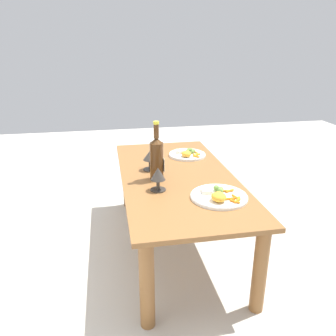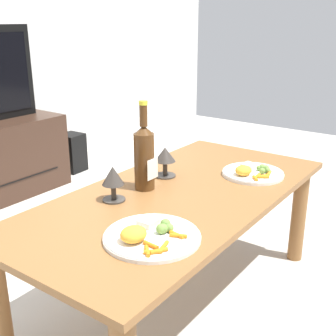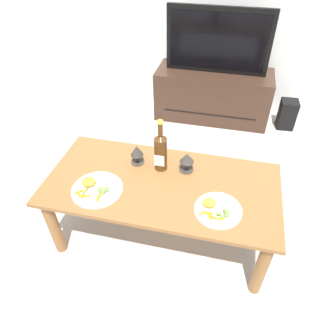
{
  "view_description": "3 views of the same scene",
  "coord_description": "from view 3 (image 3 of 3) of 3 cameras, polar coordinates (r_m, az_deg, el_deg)",
  "views": [
    {
      "loc": [
        -1.87,
        0.4,
        1.26
      ],
      "look_at": [
        -0.04,
        0.06,
        0.56
      ],
      "focal_mm": 36.12,
      "sensor_mm": 36.0,
      "label": 1
    },
    {
      "loc": [
        -1.28,
        -0.87,
        1.13
      ],
      "look_at": [
        0.03,
        0.07,
        0.57
      ],
      "focal_mm": 46.58,
      "sensor_mm": 36.0,
      "label": 2
    },
    {
      "loc": [
        0.34,
        -1.28,
        1.76
      ],
      "look_at": [
        0.02,
        0.06,
        0.57
      ],
      "focal_mm": 32.72,
      "sensor_mm": 36.0,
      "label": 3
    }
  ],
  "objects": [
    {
      "name": "tv_stand",
      "position": [
        3.3,
        8.3,
        13.34
      ],
      "size": [
        1.15,
        0.46,
        0.5
      ],
      "color": "#382319",
      "rests_on": "ground_plane"
    },
    {
      "name": "dinner_plate_right",
      "position": [
        1.69,
        9.2,
        -7.57
      ],
      "size": [
        0.26,
        0.26,
        0.05
      ],
      "color": "white",
      "rests_on": "dining_table"
    },
    {
      "name": "wine_bottle",
      "position": [
        1.85,
        -1.37,
        3.27
      ],
      "size": [
        0.08,
        0.08,
        0.35
      ],
      "color": "#4C2D14",
      "rests_on": "dining_table"
    },
    {
      "name": "dinner_plate_left",
      "position": [
        1.83,
        -13.18,
        -3.68
      ],
      "size": [
        0.3,
        0.3,
        0.06
      ],
      "color": "white",
      "rests_on": "dining_table"
    },
    {
      "name": "dining_table",
      "position": [
        1.89,
        -1.12,
        -4.55
      ],
      "size": [
        1.39,
        0.67,
        0.49
      ],
      "color": "brown",
      "rests_on": "ground_plane"
    },
    {
      "name": "tv_screen",
      "position": [
        3.09,
        9.34,
        22.32
      ],
      "size": [
        0.97,
        0.05,
        0.59
      ],
      "color": "black",
      "rests_on": "tv_stand"
    },
    {
      "name": "ground_plane",
      "position": [
        2.2,
        -0.98,
        -12.08
      ],
      "size": [
        6.4,
        6.4,
        0.0
      ],
      "primitive_type": "plane",
      "color": "#B7B2A8"
    },
    {
      "name": "goblet_left",
      "position": [
        1.93,
        -5.83,
        3.03
      ],
      "size": [
        0.08,
        0.08,
        0.13
      ],
      "color": "#38332D",
      "rests_on": "dining_table"
    },
    {
      "name": "floor_speaker",
      "position": [
        3.36,
        21.3,
        9.31
      ],
      "size": [
        0.17,
        0.17,
        0.29
      ],
      "primitive_type": "cube",
      "rotation": [
        0.0,
        0.0,
        0.05
      ],
      "color": "black",
      "rests_on": "ground_plane"
    },
    {
      "name": "goblet_right",
      "position": [
        1.87,
        3.53,
        1.67
      ],
      "size": [
        0.09,
        0.09,
        0.13
      ],
      "color": "#38332D",
      "rests_on": "dining_table"
    }
  ]
}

